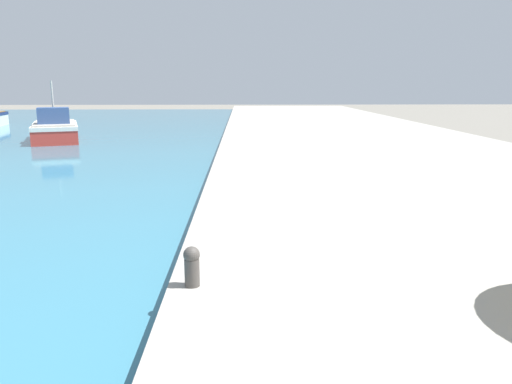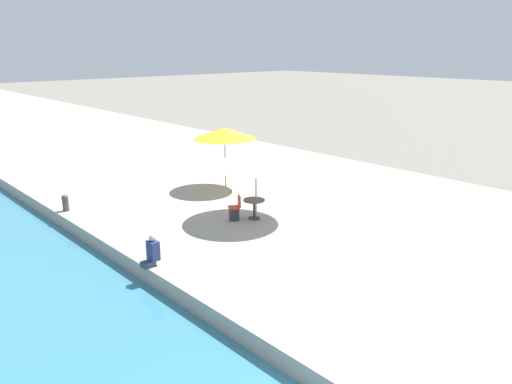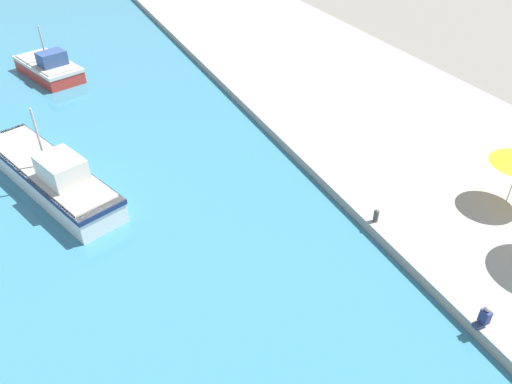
# 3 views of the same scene
# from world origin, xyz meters

# --- Properties ---
(quay_promenade) EXTENTS (16.00, 90.00, 0.54)m
(quay_promenade) POSITION_xyz_m (8.00, 37.00, 0.27)
(quay_promenade) COLOR #A39E93
(quay_promenade) RESTS_ON ground_plane
(fishing_boat_mid) EXTENTS (4.65, 6.86, 3.87)m
(fishing_boat_mid) POSITION_xyz_m (-11.08, 39.94, 0.81)
(fishing_boat_mid) COLOR red
(fishing_boat_mid) RESTS_ON water_basin
(mooring_bollard) EXTENTS (0.26, 0.26, 0.65)m
(mooring_bollard) POSITION_xyz_m (0.39, 14.28, 0.89)
(mooring_bollard) COLOR #4C4742
(mooring_bollard) RESTS_ON quay_promenade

